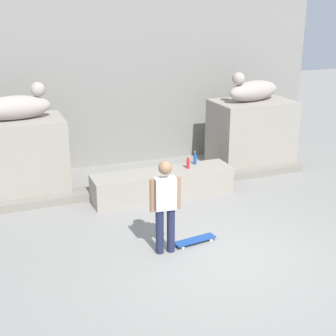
# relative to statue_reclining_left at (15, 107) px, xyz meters

# --- Properties ---
(ground_plane) EXTENTS (40.00, 40.00, 0.00)m
(ground_plane) POSITION_rel_statue_reclining_left_xyz_m (2.92, -4.23, -2.03)
(ground_plane) COLOR gray
(facade_wall) EXTENTS (10.77, 0.60, 6.61)m
(facade_wall) POSITION_rel_statue_reclining_left_xyz_m (2.92, 1.68, 1.28)
(facade_wall) COLOR gray
(facade_wall) RESTS_ON ground_plane
(pedestal_left) EXTENTS (2.04, 1.37, 1.75)m
(pedestal_left) POSITION_rel_statue_reclining_left_xyz_m (-0.04, -0.00, -1.16)
(pedestal_left) COLOR gray
(pedestal_left) RESTS_ON ground_plane
(pedestal_right) EXTENTS (2.04, 1.37, 1.75)m
(pedestal_right) POSITION_rel_statue_reclining_left_xyz_m (5.87, -0.00, -1.16)
(pedestal_right) COLOR gray
(pedestal_right) RESTS_ON ground_plane
(statue_reclining_left) EXTENTS (1.65, 0.71, 0.78)m
(statue_reclining_left) POSITION_rel_statue_reclining_left_xyz_m (0.00, 0.00, 0.00)
(statue_reclining_left) COLOR #A69990
(statue_reclining_left) RESTS_ON pedestal_left
(statue_reclining_right) EXTENTS (1.69, 0.94, 0.78)m
(statue_reclining_right) POSITION_rel_statue_reclining_left_xyz_m (5.84, -0.01, 0.00)
(statue_reclining_right) COLOR #A69990
(statue_reclining_right) RESTS_ON pedestal_right
(ledge_block) EXTENTS (3.19, 0.76, 0.59)m
(ledge_block) POSITION_rel_statue_reclining_left_xyz_m (2.92, -1.23, -1.73)
(ledge_block) COLOR gray
(ledge_block) RESTS_ON ground_plane
(skater) EXTENTS (0.54, 0.23, 1.67)m
(skater) POSITION_rel_statue_reclining_left_xyz_m (2.05, -3.66, -1.11)
(skater) COLOR #1E233F
(skater) RESTS_ON ground_plane
(skateboard) EXTENTS (0.82, 0.31, 0.08)m
(skateboard) POSITION_rel_statue_reclining_left_xyz_m (2.66, -3.56, -1.96)
(skateboard) COLOR navy
(skateboard) RESTS_ON ground_plane
(bottle_red) EXTENTS (0.07, 0.07, 0.29)m
(bottle_red) POSITION_rel_statue_reclining_left_xyz_m (3.52, -1.25, -1.32)
(bottle_red) COLOR red
(bottle_red) RESTS_ON ledge_block
(bottle_blue) EXTENTS (0.07, 0.07, 0.30)m
(bottle_blue) POSITION_rel_statue_reclining_left_xyz_m (3.79, -1.03, -1.31)
(bottle_blue) COLOR #194C99
(bottle_blue) RESTS_ON ledge_block
(stair_step) EXTENTS (7.94, 0.50, 0.18)m
(stair_step) POSITION_rel_statue_reclining_left_xyz_m (2.92, -0.71, -1.94)
(stair_step) COLOR gray
(stair_step) RESTS_ON ground_plane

